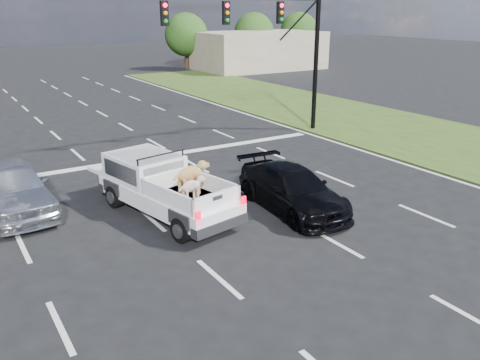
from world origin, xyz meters
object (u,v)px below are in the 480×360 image
object	(u,v)px
pickup_truck	(163,186)
silver_sedan	(12,187)
traffic_signal	(276,33)
black_coupe	(292,189)

from	to	relation	value
pickup_truck	silver_sedan	bearing A→B (deg)	135.16
silver_sedan	traffic_signal	bearing A→B (deg)	14.44
pickup_truck	black_coupe	bearing A→B (deg)	-38.36
traffic_signal	pickup_truck	size ratio (longest dim) A/B	1.77
silver_sedan	black_coupe	xyz separation A→B (m)	(7.20, -4.19, -0.14)
pickup_truck	black_coupe	xyz separation A→B (m)	(3.44, -1.73, -0.21)
traffic_signal	pickup_truck	bearing A→B (deg)	-143.34
pickup_truck	silver_sedan	xyz separation A→B (m)	(-3.76, 2.46, -0.08)
traffic_signal	pickup_truck	world-z (taller)	traffic_signal
traffic_signal	black_coupe	bearing A→B (deg)	-121.97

